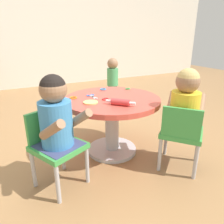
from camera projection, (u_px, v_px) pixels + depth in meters
name	position (u px, v px, depth m)	size (l,w,h in m)	color
ground_plane	(112.00, 150.00, 1.98)	(10.00, 10.00, 0.00)	#9E7247
back_wall	(39.00, 11.00, 4.01)	(8.00, 0.12, 2.80)	silver
craft_table	(112.00, 113.00, 1.85)	(0.81, 0.81, 0.51)	silver
child_chair_left	(55.00, 145.00, 1.46)	(0.40, 0.40, 0.54)	#B7B7BC
seated_child_left	(56.00, 115.00, 1.36)	(0.39, 0.43, 0.51)	#3F4772
child_chair_right	(181.00, 133.00, 1.63)	(0.42, 0.42, 0.54)	#B7B7BC
seated_child_right	(185.00, 103.00, 1.58)	(0.44, 0.43, 0.51)	#3F4772
toddler_standing	(113.00, 79.00, 3.28)	(0.17, 0.17, 0.67)	#33384C
rolling_pin	(120.00, 102.00, 1.61)	(0.18, 0.18, 0.05)	#D83F3F
craft_scissors	(92.00, 96.00, 1.85)	(0.08, 0.14, 0.01)	silver
playdough_blob_0	(91.00, 102.00, 1.68)	(0.11, 0.11, 0.01)	#F2CC72
cookie_cutter_0	(128.00, 89.00, 2.09)	(0.05, 0.05, 0.01)	#4CB259
cookie_cutter_1	(73.00, 98.00, 1.80)	(0.06, 0.06, 0.01)	orange
cookie_cutter_2	(106.00, 99.00, 1.76)	(0.06, 0.06, 0.01)	red
cookie_cutter_3	(103.00, 89.00, 2.07)	(0.06, 0.06, 0.01)	#3F99D8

